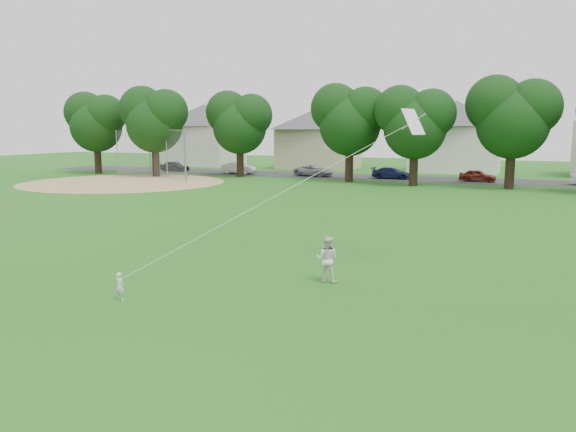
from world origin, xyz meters
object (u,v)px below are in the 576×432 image
at_px(kite, 280,193).
at_px(baseball_backstop, 162,154).
at_px(toddler, 120,286).
at_px(older_boy, 327,259).

relative_size(kite, baseball_backstop, 1.07).
bearing_deg(toddler, baseball_backstop, -48.09).
height_order(toddler, kite, kite).
distance_m(toddler, kite, 5.49).
bearing_deg(toddler, older_boy, -131.05).
distance_m(toddler, older_boy, 6.28).
xyz_separation_m(older_boy, kite, (-1.39, -0.47, 2.07)).
bearing_deg(kite, toddler, -133.20).
bearing_deg(baseball_backstop, kite, -49.59).
xyz_separation_m(toddler, older_boy, (4.77, 4.06, 0.33)).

